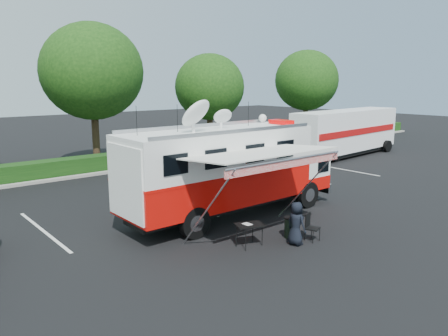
# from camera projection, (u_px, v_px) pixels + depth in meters

# --- Properties ---
(ground_plane) EXTENTS (120.00, 120.00, 0.00)m
(ground_plane) POSITION_uv_depth(u_px,v_px,m) (232.00, 216.00, 17.72)
(ground_plane) COLOR black
(ground_plane) RESTS_ON ground
(back_border) EXTENTS (60.00, 6.14, 8.87)m
(back_border) POSITION_uv_depth(u_px,v_px,m) (111.00, 87.00, 27.20)
(back_border) COLOR #9E998E
(back_border) RESTS_ON ground_plane
(stall_lines) EXTENTS (24.12, 5.50, 0.01)m
(stall_lines) POSITION_uv_depth(u_px,v_px,m) (180.00, 202.00, 19.67)
(stall_lines) COLOR silver
(stall_lines) RESTS_ON ground_plane
(command_truck) EXTENTS (9.47, 2.61, 4.55)m
(command_truck) POSITION_uv_depth(u_px,v_px,m) (230.00, 169.00, 17.29)
(command_truck) COLOR black
(command_truck) RESTS_ON ground_plane
(awning) EXTENTS (5.17, 2.67, 3.12)m
(awning) POSITION_uv_depth(u_px,v_px,m) (264.00, 156.00, 14.53)
(awning) COLOR silver
(awning) RESTS_ON ground_plane
(person) EXTENTS (0.47, 0.72, 1.47)m
(person) POSITION_uv_depth(u_px,v_px,m) (295.00, 244.00, 14.59)
(person) COLOR black
(person) RESTS_ON ground_plane
(folding_table) EXTENTS (1.07, 0.92, 0.77)m
(folding_table) POSITION_uv_depth(u_px,v_px,m) (249.00, 225.00, 14.30)
(folding_table) COLOR black
(folding_table) RESTS_ON ground_plane
(folding_chair) EXTENTS (0.56, 0.59, 0.93)m
(folding_chair) POSITION_uv_depth(u_px,v_px,m) (310.00, 225.00, 14.91)
(folding_chair) COLOR black
(folding_chair) RESTS_ON ground_plane
(trash_bin) EXTENTS (0.48, 0.48, 0.73)m
(trash_bin) POSITION_uv_depth(u_px,v_px,m) (291.00, 227.00, 15.19)
(trash_bin) COLOR black
(trash_bin) RESTS_ON ground_plane
(semi_trailer) EXTENTS (10.92, 3.11, 3.32)m
(semi_trailer) POSITION_uv_depth(u_px,v_px,m) (346.00, 132.00, 31.62)
(semi_trailer) COLOR white
(semi_trailer) RESTS_ON ground_plane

